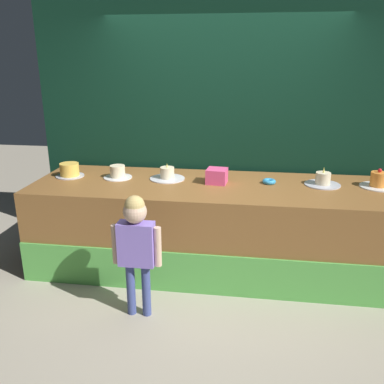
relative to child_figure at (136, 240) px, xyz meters
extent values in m
plane|color=#ADA38E|center=(0.56, 0.39, -0.69)|extent=(12.00, 12.00, 0.00)
cube|color=brown|center=(0.56, 0.94, -0.24)|extent=(3.64, 1.09, 0.89)
cube|color=#59B24C|center=(0.56, 0.38, -0.49)|extent=(3.64, 0.02, 0.40)
cube|color=black|center=(0.56, 1.58, 0.67)|extent=(4.09, 0.08, 2.72)
cylinder|color=#3F4C8C|center=(-0.07, 0.00, -0.45)|extent=(0.07, 0.07, 0.47)
cylinder|color=#3F4C8C|center=(0.07, 0.00, -0.45)|extent=(0.07, 0.07, 0.47)
cube|color=#8C72D8|center=(0.00, 0.00, -0.03)|extent=(0.29, 0.13, 0.37)
cylinder|color=beige|center=(-0.18, 0.00, -0.05)|extent=(0.06, 0.06, 0.33)
cylinder|color=beige|center=(0.18, 0.00, -0.05)|extent=(0.06, 0.06, 0.33)
sphere|color=beige|center=(0.00, 0.00, 0.24)|extent=(0.19, 0.19, 0.19)
sphere|color=tan|center=(0.00, 0.00, 0.30)|extent=(0.16, 0.16, 0.16)
cube|color=#EF4D88|center=(0.56, 0.99, 0.28)|extent=(0.21, 0.21, 0.15)
torus|color=#3399D8|center=(1.07, 1.05, 0.23)|extent=(0.13, 0.13, 0.04)
cylinder|color=silver|center=(-0.99, 1.01, 0.21)|extent=(0.29, 0.29, 0.01)
cylinder|color=#F2BF4C|center=(-0.99, 1.01, 0.28)|extent=(0.20, 0.20, 0.13)
cylinder|color=white|center=(-0.47, 1.03, 0.21)|extent=(0.29, 0.29, 0.01)
cylinder|color=beige|center=(-0.47, 1.03, 0.27)|extent=(0.15, 0.15, 0.12)
cylinder|color=silver|center=(0.04, 1.06, 0.21)|extent=(0.36, 0.36, 0.01)
cylinder|color=beige|center=(0.04, 1.06, 0.27)|extent=(0.14, 0.14, 0.11)
cone|color=#F2E566|center=(0.04, 1.06, 0.35)|extent=(0.02, 0.02, 0.04)
cylinder|color=silver|center=(1.59, 1.07, 0.21)|extent=(0.34, 0.34, 0.01)
cylinder|color=beige|center=(1.59, 1.07, 0.27)|extent=(0.14, 0.14, 0.12)
cone|color=#F2E566|center=(1.59, 1.07, 0.36)|extent=(0.02, 0.02, 0.06)
cylinder|color=white|center=(2.11, 1.08, 0.21)|extent=(0.33, 0.33, 0.01)
cylinder|color=orange|center=(2.11, 1.08, 0.28)|extent=(0.15, 0.15, 0.14)
sphere|color=red|center=(2.11, 1.08, 0.37)|extent=(0.04, 0.04, 0.04)
camera|label=1|loc=(0.87, -2.90, 1.40)|focal=38.34mm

